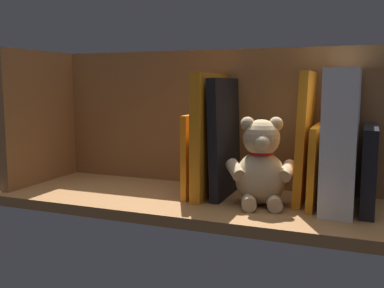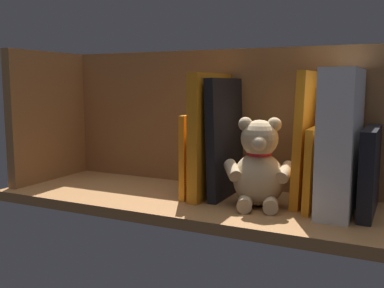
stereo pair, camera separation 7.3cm
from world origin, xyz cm
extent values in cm
cube|color=#9E6B3D|center=(0.00, 0.00, -1.10)|extent=(85.22, 30.98, 2.20)
cube|color=#905F35|center=(0.00, -13.24, 16.11)|extent=(85.22, 1.50, 32.22)
cube|color=#9E6B3D|center=(40.61, 0.00, 16.11)|extent=(2.40, 24.98, 32.22)
cube|color=black|center=(-35.51, -3.28, 8.11)|extent=(2.58, 17.62, 16.23)
cube|color=white|center=(-30.19, -2.32, 13.56)|extent=(6.13, 19.34, 27.12)
cube|color=orange|center=(-25.49, -3.65, 8.04)|extent=(1.63, 16.88, 16.10)
cube|color=orange|center=(-22.99, -4.88, 13.40)|extent=(2.49, 14.41, 26.84)
ellipsoid|color=#D1B284|center=(-15.26, 0.87, 5.40)|extent=(12.39, 11.65, 10.79)
sphere|color=#D1B284|center=(-15.26, 0.87, 13.58)|extent=(7.42, 7.42, 7.42)
sphere|color=#D1B284|center=(-17.94, 0.11, 16.36)|extent=(2.87, 2.87, 2.87)
sphere|color=#D1B284|center=(-12.59, 1.64, 16.36)|extent=(2.87, 2.87, 2.87)
sphere|color=beige|center=(-16.13, 3.91, 13.02)|extent=(2.87, 2.87, 2.87)
cylinder|color=#D1B284|center=(-20.56, 0.75, 7.29)|extent=(2.89, 5.46, 3.99)
cylinder|color=#D1B284|center=(-10.71, 3.59, 7.29)|extent=(5.17, 5.78, 3.99)
cylinder|color=#D1B284|center=(-18.86, 4.61, 1.43)|extent=(3.87, 4.68, 2.87)
cylinder|color=#D1B284|center=(-14.20, 5.95, 1.43)|extent=(3.87, 4.68, 2.87)
torus|color=red|center=(-15.26, 0.87, 10.62)|extent=(6.09, 6.09, 0.84)
cube|color=black|center=(-6.12, -3.80, 12.71)|extent=(2.92, 16.57, 25.48)
cube|color=orange|center=(-3.02, -2.86, 13.25)|extent=(2.29, 18.45, 26.51)
cube|color=orange|center=(-0.26, -3.54, 8.90)|extent=(1.30, 17.11, 17.80)
camera|label=1|loc=(-34.78, 87.54, 24.30)|focal=41.49mm
camera|label=2|loc=(-41.48, 84.57, 24.30)|focal=41.49mm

